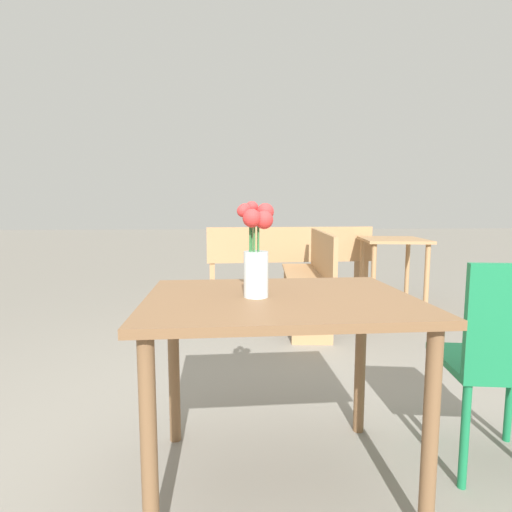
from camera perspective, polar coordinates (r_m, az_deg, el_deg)
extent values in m
plane|color=gray|center=(1.80, 3.21, -29.31)|extent=(40.00, 40.00, 0.00)
cube|color=brown|center=(1.49, 3.39, -6.29)|extent=(1.00, 0.78, 0.03)
cylinder|color=brown|center=(1.34, -15.04, -25.15)|extent=(0.05, 0.05, 0.71)
cylinder|color=brown|center=(1.48, 23.64, -22.38)|extent=(0.05, 0.05, 0.71)
cylinder|color=brown|center=(1.90, -11.65, -15.14)|extent=(0.05, 0.05, 0.71)
cylinder|color=brown|center=(2.00, 14.67, -14.14)|extent=(0.05, 0.05, 0.71)
cylinder|color=silver|center=(1.46, 0.00, -2.63)|extent=(0.09, 0.09, 0.17)
cylinder|color=silver|center=(1.46, 0.00, -3.93)|extent=(0.08, 0.08, 0.09)
cylinder|color=#337038|center=(1.45, 0.30, 0.00)|extent=(0.01, 0.01, 0.28)
sphere|color=red|center=(1.45, 1.36, 6.34)|extent=(0.06, 0.06, 0.06)
cylinder|color=#337038|center=(1.47, 0.31, -0.26)|extent=(0.01, 0.01, 0.27)
sphere|color=red|center=(1.48, 0.72, 5.56)|extent=(0.05, 0.05, 0.05)
cylinder|color=#337038|center=(1.47, -0.27, 0.51)|extent=(0.01, 0.01, 0.30)
sphere|color=red|center=(1.49, -0.58, 6.97)|extent=(0.05, 0.05, 0.05)
cylinder|color=#337038|center=(1.45, -0.59, 0.21)|extent=(0.01, 0.01, 0.29)
sphere|color=red|center=(1.45, -1.60, 6.57)|extent=(0.05, 0.05, 0.05)
cylinder|color=#337038|center=(1.44, -0.86, 0.11)|extent=(0.01, 0.01, 0.29)
sphere|color=red|center=(1.42, -1.86, 6.44)|extent=(0.04, 0.04, 0.04)
cylinder|color=#337038|center=(1.43, -0.24, -0.54)|extent=(0.01, 0.01, 0.26)
sphere|color=red|center=(1.40, -0.60, 5.43)|extent=(0.07, 0.07, 0.07)
cylinder|color=#337038|center=(1.44, 0.35, -0.62)|extent=(0.01, 0.01, 0.25)
sphere|color=red|center=(1.41, 1.16, 5.18)|extent=(0.07, 0.07, 0.07)
cube|color=#197A47|center=(1.94, 30.74, -12.99)|extent=(0.45, 0.45, 0.03)
cylinder|color=#197A47|center=(2.11, 23.87, -17.63)|extent=(0.03, 0.03, 0.42)
cylinder|color=#197A47|center=(2.24, 32.47, -16.65)|extent=(0.03, 0.03, 0.42)
cylinder|color=#197A47|center=(1.82, 27.65, -21.82)|extent=(0.03, 0.03, 0.42)
cube|color=tan|center=(3.80, 6.95, -2.72)|extent=(0.49, 1.49, 0.02)
cube|color=tan|center=(3.79, 9.40, 0.42)|extent=(0.16, 1.46, 0.40)
cube|color=tan|center=(3.19, 8.07, -8.68)|extent=(0.33, 0.09, 0.43)
cube|color=tan|center=(4.49, 6.08, -4.16)|extent=(0.33, 0.09, 0.43)
cube|color=tan|center=(4.94, 4.63, -0.52)|extent=(2.01, 0.46, 0.02)
cube|color=tan|center=(4.76, 5.03, 1.75)|extent=(1.99, 0.14, 0.40)
cube|color=tan|center=(4.88, -6.27, -3.29)|extent=(0.08, 0.33, 0.43)
cube|color=tan|center=(5.24, 14.74, -2.80)|extent=(0.08, 0.33, 0.43)
cube|color=tan|center=(4.59, 18.96, 2.21)|extent=(0.76, 0.89, 0.03)
cylinder|color=tan|center=(4.25, 16.42, -3.09)|extent=(0.05, 0.05, 0.71)
cylinder|color=tan|center=(4.38, 23.20, -3.07)|extent=(0.05, 0.05, 0.71)
cylinder|color=tan|center=(4.91, 14.86, -1.75)|extent=(0.05, 0.05, 0.71)
cylinder|color=tan|center=(5.03, 20.79, -1.77)|extent=(0.05, 0.05, 0.71)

